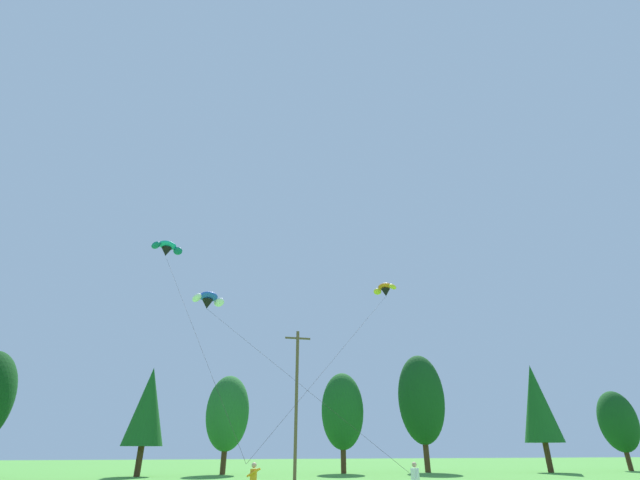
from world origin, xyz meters
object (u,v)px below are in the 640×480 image
Objects in this scene: kite_flyer_mid at (415,480)px; utility_pole at (296,398)px; parafoil_kite_far_orange at (385,289)px; parafoil_kite_high_teal at (167,248)px; parafoil_kite_mid_blue_white at (208,300)px; kite_flyer_near at (253,480)px.

utility_pole is at bearing 98.06° from kite_flyer_mid.
utility_pole is 0.66× the size of parafoil_kite_far_orange.
utility_pole is 17.26m from parafoil_kite_high_teal.
parafoil_kite_high_teal reaches higher than utility_pole.
parafoil_kite_mid_blue_white is (-7.83, -2.34, 7.01)m from utility_pole.
parafoil_kite_far_orange reaches higher than kite_flyer_near.
parafoil_kite_high_teal is 1.14× the size of parafoil_kite_mid_blue_white.
utility_pole is 10.77m from parafoil_kite_mid_blue_white.
kite_flyer_near is 0.10× the size of parafoil_kite_far_orange.
utility_pole is 13.20m from parafoil_kite_far_orange.
parafoil_kite_far_orange is (13.22, 15.99, 15.11)m from kite_flyer_near.
kite_flyer_mid is 21.33m from parafoil_kite_mid_blue_white.
utility_pole is 17.60m from kite_flyer_mid.
kite_flyer_mid is 0.10× the size of parafoil_kite_far_orange.
parafoil_kite_far_orange is (8.50, 0.23, 10.10)m from utility_pole.
kite_flyer_near is 1.00× the size of kite_flyer_mid.
parafoil_kite_far_orange reaches higher than utility_pole.
utility_pole reaches higher than kite_flyer_mid.
parafoil_kite_mid_blue_white is 16.82m from parafoil_kite_far_orange.
kite_flyer_near is 7.14m from kite_flyer_mid.
utility_pole is at bearing -2.30° from parafoil_kite_high_teal.
kite_flyer_near is at bearing 172.37° from kite_flyer_mid.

